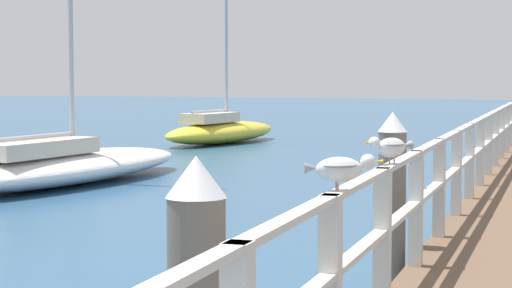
% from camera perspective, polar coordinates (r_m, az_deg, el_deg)
% --- Properties ---
extents(pier_railing, '(0.12, 22.85, 1.04)m').
position_cam_1_polar(pier_railing, '(11.95, 11.78, -1.08)').
color(pier_railing, beige).
rests_on(pier_railing, pier_deck).
extents(dock_piling_far, '(0.29, 0.29, 1.80)m').
position_cam_1_polar(dock_piling_far, '(9.74, 8.03, -3.35)').
color(dock_piling_far, '#6B6056').
rests_on(dock_piling_far, ground_plane).
extents(seagull_foreground, '(0.45, 0.25, 0.21)m').
position_cam_1_polar(seagull_foreground, '(5.72, 5.01, -1.42)').
color(seagull_foreground, white).
rests_on(seagull_foreground, pier_railing).
extents(seagull_background, '(0.32, 0.41, 0.21)m').
position_cam_1_polar(seagull_background, '(7.42, 7.95, -0.14)').
color(seagull_background, white).
rests_on(seagull_background, pier_railing).
extents(boat_0, '(3.30, 7.80, 9.00)m').
position_cam_1_polar(boat_0, '(19.26, -11.62, -1.20)').
color(boat_0, white).
rests_on(boat_0, ground_plane).
extents(boat_2, '(2.78, 5.82, 6.16)m').
position_cam_1_polar(boat_2, '(29.78, -2.10, 0.81)').
color(boat_2, gold).
rests_on(boat_2, ground_plane).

